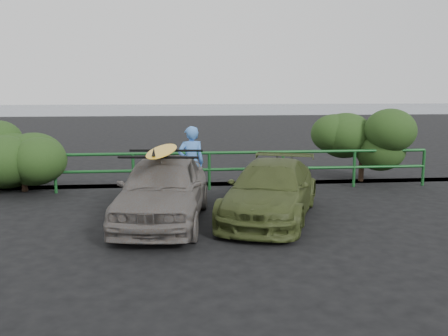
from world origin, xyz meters
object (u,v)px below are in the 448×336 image
Objects in this scene: guardrail at (172,171)px; surfboard at (162,151)px; olive_vehicle at (271,190)px; man at (191,163)px; sedan at (163,189)px.

surfboard is (-0.17, -3.12, 0.95)m from guardrail.
olive_vehicle is 1.68× the size of surfboard.
guardrail is 3.65m from olive_vehicle.
guardrail is 1.26m from man.
guardrail is 3.12m from sedan.
guardrail is at bearing 94.68° from surfboard.
man is 0.75× the size of surfboard.
surfboard reaches higher than olive_vehicle.
sedan is at bearing -93.14° from guardrail.
sedan is 2.25× the size of man.
olive_vehicle reaches higher than guardrail.
olive_vehicle is at bearing 10.50° from surfboard.
guardrail is 3.26m from surfboard.
olive_vehicle is (2.07, -3.01, 0.07)m from guardrail.
man is at bearing 79.97° from surfboard.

